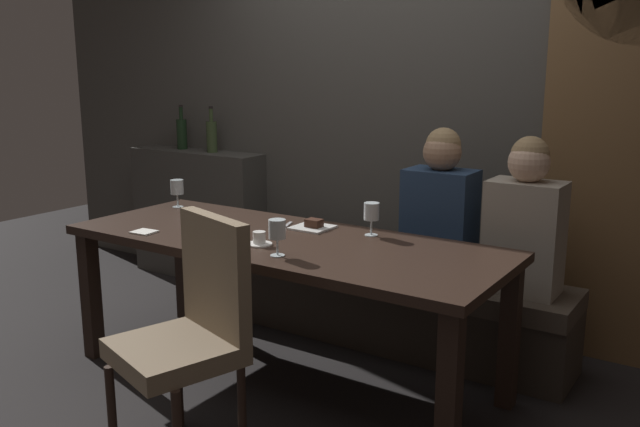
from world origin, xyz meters
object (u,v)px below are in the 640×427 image
object	(u,v)px
wine_bottle_dark_red	(182,133)
wine_glass_end_right	(372,213)
diner_bearded	(525,220)
espresso_cup	(259,239)
banquette_bench	(355,297)
dessert_plate	(313,226)
fork_on_table	(286,226)
dining_table	(283,255)
chair_near_side	(192,323)
wine_glass_far_right	(277,230)
wine_bottle_pale_label	(212,135)
diner_redhead	(440,207)
wine_glass_near_left	(177,188)

from	to	relation	value
wine_bottle_dark_red	wine_glass_end_right	world-z (taller)	wine_bottle_dark_red
diner_bearded	espresso_cup	world-z (taller)	diner_bearded
banquette_bench	wine_glass_end_right	xyz separation A→B (m)	(0.34, -0.42, 0.62)
espresso_cup	dessert_plate	world-z (taller)	espresso_cup
fork_on_table	diner_bearded	bearing A→B (deg)	5.47
dining_table	chair_near_side	xyz separation A→B (m)	(0.09, -0.72, -0.09)
wine_glass_end_right	wine_glass_far_right	bearing A→B (deg)	-106.86
dining_table	fork_on_table	size ratio (longest dim) A/B	12.94
wine_bottle_dark_red	wine_bottle_pale_label	distance (m)	0.32
espresso_cup	fork_on_table	xyz separation A→B (m)	(-0.12, 0.37, -0.02)
chair_near_side	fork_on_table	bearing A→B (deg)	103.08
wine_glass_far_right	dessert_plate	size ratio (longest dim) A/B	0.86
diner_redhead	wine_glass_near_left	world-z (taller)	diner_redhead
chair_near_side	wine_glass_near_left	xyz separation A→B (m)	(-1.04, 0.96, 0.29)
dining_table	wine_glass_end_right	bearing A→B (deg)	39.35
fork_on_table	banquette_bench	bearing A→B (deg)	56.98
wine_glass_near_left	dessert_plate	xyz separation A→B (m)	(0.96, -0.00, -0.10)
wine_glass_near_left	wine_glass_end_right	bearing A→B (deg)	1.76
wine_bottle_pale_label	wine_glass_near_left	world-z (taller)	wine_bottle_pale_label
wine_glass_near_left	diner_redhead	bearing A→B (deg)	17.86
diner_redhead	fork_on_table	bearing A→B (deg)	-141.63
espresso_cup	dessert_plate	size ratio (longest dim) A/B	0.63
banquette_bench	wine_glass_far_right	xyz separation A→B (m)	(0.17, -0.97, 0.63)
chair_near_side	diner_bearded	world-z (taller)	diner_bearded
wine_glass_end_right	dessert_plate	bearing A→B (deg)	-172.88
chair_near_side	wine_bottle_dark_red	size ratio (longest dim) A/B	3.01
wine_glass_far_right	wine_glass_end_right	bearing A→B (deg)	73.14
wine_glass_end_right	dessert_plate	xyz separation A→B (m)	(-0.32, -0.04, -0.10)
wine_bottle_dark_red	dessert_plate	xyz separation A→B (m)	(1.73, -0.82, -0.32)
diner_bearded	wine_bottle_dark_red	distance (m)	2.71
wine_glass_far_right	espresso_cup	size ratio (longest dim) A/B	1.37
chair_near_side	diner_bearded	bearing A→B (deg)	58.40
chair_near_side	wine_glass_end_right	world-z (taller)	chair_near_side
dining_table	wine_glass_far_right	distance (m)	0.38
dining_table	diner_redhead	bearing A→B (deg)	54.08
wine_glass_end_right	wine_glass_far_right	size ratio (longest dim) A/B	1.00
wine_bottle_dark_red	wine_glass_far_right	bearing A→B (deg)	-35.17
diner_redhead	diner_bearded	xyz separation A→B (m)	(0.45, -0.01, -0.01)
dining_table	diner_redhead	distance (m)	0.89
diner_bearded	dining_table	bearing A→B (deg)	-144.14
wine_glass_near_left	espresso_cup	bearing A→B (deg)	-23.42
banquette_bench	wine_glass_near_left	size ratio (longest dim) A/B	15.24
diner_bearded	wine_glass_near_left	xyz separation A→B (m)	(-1.91, -0.46, 0.04)
diner_bearded	espresso_cup	distance (m)	1.30
diner_bearded	wine_bottle_pale_label	bearing A→B (deg)	171.81
banquette_bench	espresso_cup	distance (m)	1.02
chair_near_side	wine_glass_far_right	world-z (taller)	chair_near_side
wine_bottle_dark_red	espresso_cup	world-z (taller)	wine_bottle_dark_red
banquette_bench	wine_bottle_pale_label	xyz separation A→B (m)	(-1.39, 0.34, 0.84)
banquette_bench	wine_glass_end_right	world-z (taller)	wine_glass_end_right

